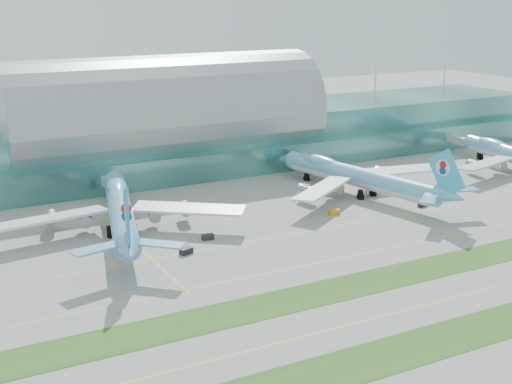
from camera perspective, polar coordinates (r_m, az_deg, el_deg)
ground at (r=167.89m, az=9.01°, el=-7.46°), size 700.00×700.00×0.00m
terminal at (r=272.92m, az=-7.39°, el=4.76°), size 340.00×69.10×36.00m
grass_strip_near at (r=148.82m, az=15.62°, el=-11.02°), size 420.00×12.00×0.08m
grass_strip_far at (r=169.33m, az=8.60°, el=-7.22°), size 420.00×12.00×0.08m
taxiline_b at (r=158.03m, az=12.10°, el=-9.16°), size 420.00×0.35×0.01m
taxiline_c at (r=181.37m, az=5.57°, el=-5.54°), size 420.00×0.35×0.01m
taxiline_d at (r=198.82m, az=2.05°, el=-3.53°), size 420.00×0.35×0.01m
airliner_b at (r=204.11m, az=-10.83°, el=-1.28°), size 68.48×79.10×22.10m
airliner_c at (r=239.26m, az=8.10°, el=1.33°), size 67.82×78.01×21.63m
gse_c at (r=186.12m, az=-5.60°, el=-4.72°), size 3.93×2.75×1.55m
gse_d at (r=196.03m, az=-3.88°, el=-3.60°), size 3.34×2.13×1.55m
gse_e at (r=218.79m, az=6.25°, el=-1.58°), size 3.48×2.31×1.58m
gse_f at (r=231.55m, az=13.19°, el=-0.97°), size 3.85×2.45×1.34m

